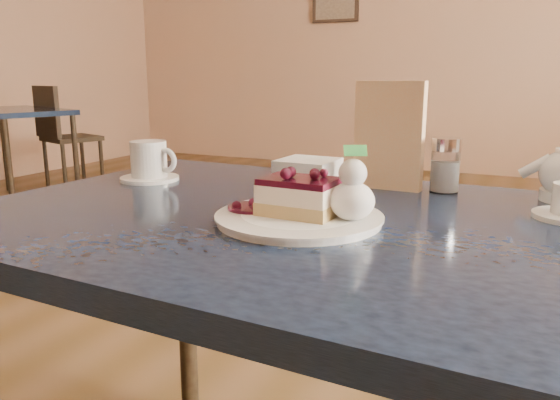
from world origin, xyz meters
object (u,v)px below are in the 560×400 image
at_px(cheesecake_slice, 299,197).
at_px(bg_table_far_left, 11,193).
at_px(coffee_set, 150,163).
at_px(main_table, 311,260).
at_px(dessert_plate, 299,218).

height_order(cheesecake_slice, bg_table_far_left, cheesecake_slice).
bearing_deg(cheesecake_slice, coffee_set, 159.50).
bearing_deg(bg_table_far_left, main_table, -13.77).
xyz_separation_m(main_table, dessert_plate, (-0.00, -0.05, 0.08)).
distance_m(main_table, cheesecake_slice, 0.13).
relative_size(main_table, cheesecake_slice, 9.98).
relative_size(dessert_plate, bg_table_far_left, 0.15).
relative_size(main_table, dessert_plate, 4.72).
distance_m(main_table, dessert_plate, 0.10).
xyz_separation_m(cheesecake_slice, coffee_set, (-0.43, 0.19, -0.00)).
bearing_deg(bg_table_far_left, dessert_plate, -14.39).
bearing_deg(coffee_set, dessert_plate, -23.30).
bearing_deg(dessert_plate, cheesecake_slice, 0.00).
bearing_deg(coffee_set, bg_table_far_left, 146.40).
bearing_deg(dessert_plate, bg_table_far_left, 147.62).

